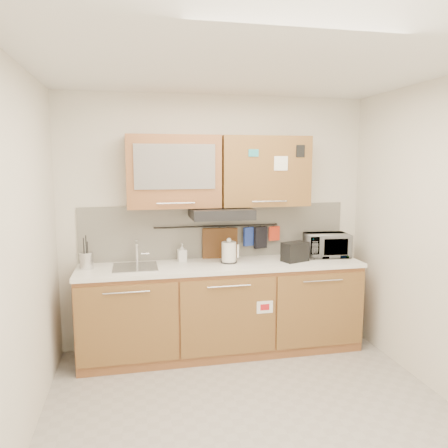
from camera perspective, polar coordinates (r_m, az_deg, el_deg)
name	(u,v)px	position (r m, az deg, el deg)	size (l,w,h in m)	color
floor	(254,417)	(3.64, 3.93, -23.83)	(3.20, 3.20, 0.00)	#9E9993
ceiling	(258,61)	(3.16, 4.42, 20.41)	(3.20, 3.20, 0.00)	white
wall_back	(216,222)	(4.59, -1.02, 0.31)	(3.20, 3.20, 0.00)	silver
wall_left	(17,260)	(3.12, -25.44, -4.27)	(3.00, 3.00, 0.00)	silver
base_cabinet	(222,313)	(4.51, -0.23, -11.55)	(2.80, 0.64, 0.88)	brown
countertop	(222,266)	(4.37, -0.23, -5.45)	(2.82, 0.62, 0.04)	white
backsplash	(217,231)	(4.59, -0.98, -0.95)	(2.80, 0.02, 0.56)	silver
upper_cabinets	(219,171)	(4.37, -0.65, 6.89)	(1.82, 0.37, 0.70)	brown
range_hood	(221,213)	(4.33, -0.39, 1.43)	(0.60, 0.46, 0.10)	black
sink	(135,267)	(4.29, -11.49, -5.52)	(0.42, 0.40, 0.26)	silver
utensil_rail	(217,226)	(4.55, -0.90, -0.28)	(0.02, 0.02, 1.30)	black
utensil_crock	(87,260)	(4.34, -17.52, -4.54)	(0.13, 0.13, 0.32)	silver
kettle	(229,253)	(4.38, 0.66, -3.78)	(0.18, 0.16, 0.25)	silver
toaster	(295,252)	(4.50, 9.25, -3.58)	(0.30, 0.23, 0.20)	black
microwave	(327,245)	(4.79, 13.28, -2.70)	(0.45, 0.30, 0.25)	#999999
soap_bottle	(182,253)	(4.44, -5.50, -3.74)	(0.08, 0.09, 0.19)	#999999
cutting_board	(220,249)	(4.58, -0.53, -3.35)	(0.37, 0.03, 0.45)	brown
oven_mitt	(249,236)	(4.63, 3.24, -1.64)	(0.12, 0.03, 0.20)	#203795
dark_pouch	(260,237)	(4.67, 4.78, -1.77)	(0.15, 0.04, 0.23)	black
pot_holder	(274,233)	(4.71, 6.57, -1.23)	(0.12, 0.02, 0.15)	red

